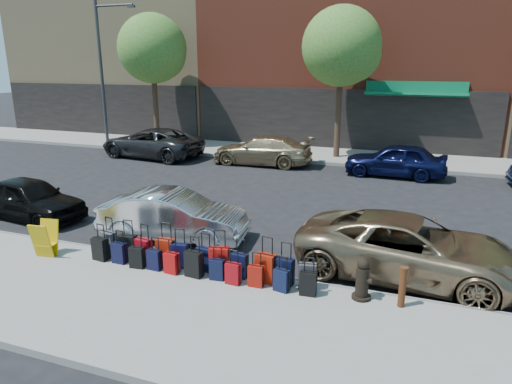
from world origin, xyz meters
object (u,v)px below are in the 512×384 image
at_px(car_near_2, 410,248).
at_px(streetlight, 104,65).
at_px(bollard, 403,286).
at_px(car_near_1, 173,216).
at_px(tree_center, 344,49).
at_px(car_near_0, 30,198).
at_px(car_far_2, 395,160).
at_px(fire_hydrant, 362,280).
at_px(display_rack, 45,239).
at_px(suitcase_front_5, 205,259).
at_px(car_far_1, 262,150).
at_px(tree_left, 155,51).
at_px(car_far_0, 152,143).

bearing_deg(car_near_2, streetlight, 60.70).
bearing_deg(bollard, car_near_1, 162.38).
bearing_deg(tree_center, streetlight, -177.02).
distance_m(car_near_0, car_far_2, 14.26).
xyz_separation_m(streetlight, car_far_2, (16.34, -2.06, -3.94)).
relative_size(fire_hydrant, display_rack, 0.99).
xyz_separation_m(tree_center, car_near_0, (-7.58, -12.44, -4.76)).
xyz_separation_m(tree_center, car_near_1, (-2.43, -12.44, -4.73)).
distance_m(tree_center, car_near_1, 13.53).
height_order(display_rack, car_far_2, car_far_2).
distance_m(suitcase_front_5, bollard, 4.35).
bearing_deg(car_near_2, suitcase_front_5, 115.26).
bearing_deg(car_far_2, fire_hydrant, 2.70).
height_order(suitcase_front_5, car_near_0, car_near_0).
bearing_deg(car_near_0, suitcase_front_5, -97.98).
distance_m(fire_hydrant, car_far_2, 11.59).
bearing_deg(car_far_1, fire_hydrant, 26.89).
bearing_deg(suitcase_front_5, tree_left, 131.23).
relative_size(tree_center, car_near_1, 1.77).
bearing_deg(tree_left, suitcase_front_5, -55.17).
xyz_separation_m(car_far_0, car_far_1, (5.99, 0.28, -0.06)).
distance_m(fire_hydrant, car_near_2, 1.88).
distance_m(car_near_0, car_near_1, 5.15).
bearing_deg(car_near_2, car_near_0, 94.25).
height_order(display_rack, car_far_0, car_far_0).
xyz_separation_m(suitcase_front_5, car_far_1, (-2.73, 11.84, 0.27)).
bearing_deg(car_far_2, car_far_0, -88.01).
distance_m(tree_center, car_near_0, 15.32).
height_order(car_near_2, car_far_1, car_near_2).
height_order(display_rack, car_far_1, car_far_1).
xyz_separation_m(tree_left, car_near_2, (14.34, -12.68, -4.71)).
distance_m(bollard, car_near_2, 1.74).
bearing_deg(car_near_0, streetlight, 33.19).
height_order(suitcase_front_5, bollard, suitcase_front_5).
bearing_deg(car_far_0, fire_hydrant, 53.21).
xyz_separation_m(bollard, car_near_0, (-11.35, 1.97, 0.07)).
distance_m(bollard, car_far_1, 13.91).
distance_m(display_rack, car_near_0, 3.80).
xyz_separation_m(tree_center, streetlight, (-13.44, -0.70, -0.75)).
xyz_separation_m(tree_left, car_far_2, (13.40, -2.76, -4.69)).
height_order(fire_hydrant, car_far_1, car_far_1).
bearing_deg(bollard, tree_left, 134.73).
bearing_deg(tree_left, car_near_0, -76.77).
bearing_deg(car_near_0, bollard, -93.19).
relative_size(streetlight, fire_hydrant, 9.20).
distance_m(tree_left, fire_hydrant, 20.29).
relative_size(bollard, car_near_1, 0.20).
relative_size(tree_left, car_far_0, 1.33).
bearing_deg(display_rack, car_near_2, 6.15).
distance_m(tree_left, streetlight, 3.11).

